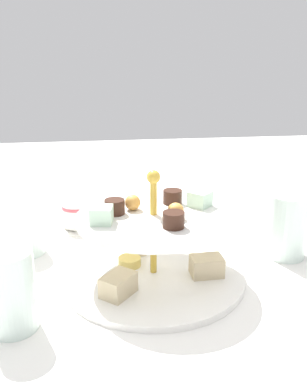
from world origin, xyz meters
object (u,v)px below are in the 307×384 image
at_px(tiered_serving_stand, 153,249).
at_px(butter_knife_right, 172,212).
at_px(water_glass_short_left, 25,233).
at_px(water_glass_tall_right, 287,226).
at_px(water_glass_mid_back, 11,291).
at_px(teacup_with_saucer, 77,217).

bearing_deg(tiered_serving_stand, butter_knife_right, -106.47).
relative_size(tiered_serving_stand, water_glass_short_left, 3.74).
height_order(tiered_serving_stand, water_glass_tall_right, tiered_serving_stand).
height_order(butter_knife_right, water_glass_mid_back, water_glass_mid_back).
height_order(water_glass_tall_right, water_glass_mid_back, water_glass_tall_right).
xyz_separation_m(tiered_serving_stand, water_glass_mid_back, (0.19, 0.10, 0.00)).
bearing_deg(tiered_serving_stand, teacup_with_saucer, -60.59).
xyz_separation_m(tiered_serving_stand, butter_knife_right, (-0.08, -0.28, -0.05)).
xyz_separation_m(teacup_with_saucer, butter_knife_right, (-0.21, -0.06, -0.02)).
relative_size(water_glass_short_left, teacup_with_saucer, 0.84).
height_order(teacup_with_saucer, water_glass_mid_back, water_glass_mid_back).
distance_m(water_glass_short_left, water_glass_mid_back, 0.22).
distance_m(water_glass_tall_right, teacup_with_saucer, 0.40).
relative_size(tiered_serving_stand, water_glass_tall_right, 2.55).
relative_size(water_glass_tall_right, water_glass_mid_back, 1.05).
distance_m(water_glass_tall_right, water_glass_mid_back, 0.45).
height_order(tiered_serving_stand, water_glass_mid_back, tiered_serving_stand).
bearing_deg(water_glass_tall_right, teacup_with_saucer, -25.98).
distance_m(tiered_serving_stand, water_glass_mid_back, 0.22).
height_order(tiered_serving_stand, butter_knife_right, tiered_serving_stand).
bearing_deg(water_glass_mid_back, butter_knife_right, -125.76).
xyz_separation_m(water_glass_short_left, water_glass_mid_back, (-0.02, 0.22, 0.01)).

